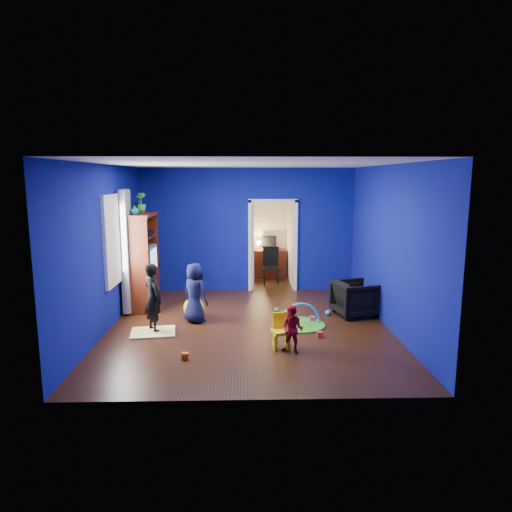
{
  "coord_description": "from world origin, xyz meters",
  "views": [
    {
      "loc": [
        -0.08,
        -7.92,
        2.67
      ],
      "look_at": [
        0.14,
        0.4,
        1.24
      ],
      "focal_mm": 32.0,
      "sensor_mm": 36.0,
      "label": 1
    }
  ],
  "objects_px": {
    "crt_tv": "(142,259)",
    "toddler_red": "(292,329)",
    "hopper_ball": "(194,308)",
    "study_desk": "(269,263)",
    "vase": "(135,210)",
    "folding_chair": "(271,267)",
    "kid_chair": "(282,333)",
    "child_black": "(153,298)",
    "tv_armoire": "(141,261)",
    "armchair": "(355,298)",
    "play_mat": "(300,325)",
    "child_navy": "(195,293)"
  },
  "relations": [
    {
      "from": "child_navy",
      "to": "study_desk",
      "type": "height_order",
      "value": "child_navy"
    },
    {
      "from": "armchair",
      "to": "study_desk",
      "type": "bearing_deg",
      "value": 8.53
    },
    {
      "from": "armchair",
      "to": "tv_armoire",
      "type": "xyz_separation_m",
      "value": [
        -4.29,
        0.67,
        0.64
      ]
    },
    {
      "from": "child_black",
      "to": "tv_armoire",
      "type": "xyz_separation_m",
      "value": [
        -0.54,
        1.52,
        0.37
      ]
    },
    {
      "from": "child_black",
      "to": "vase",
      "type": "xyz_separation_m",
      "value": [
        -0.54,
        1.22,
        1.44
      ]
    },
    {
      "from": "child_black",
      "to": "kid_chair",
      "type": "relative_size",
      "value": 2.44
    },
    {
      "from": "child_black",
      "to": "vase",
      "type": "height_order",
      "value": "vase"
    },
    {
      "from": "child_black",
      "to": "tv_armoire",
      "type": "bearing_deg",
      "value": -17.4
    },
    {
      "from": "child_black",
      "to": "play_mat",
      "type": "relative_size",
      "value": 1.33
    },
    {
      "from": "armchair",
      "to": "child_black",
      "type": "xyz_separation_m",
      "value": [
        -3.75,
        -0.85,
        0.27
      ]
    },
    {
      "from": "kid_chair",
      "to": "child_black",
      "type": "bearing_deg",
      "value": 143.48
    },
    {
      "from": "vase",
      "to": "play_mat",
      "type": "distance_m",
      "value": 3.87
    },
    {
      "from": "child_black",
      "to": "study_desk",
      "type": "relative_size",
      "value": 1.39
    },
    {
      "from": "toddler_red",
      "to": "kid_chair",
      "type": "height_order",
      "value": "toddler_red"
    },
    {
      "from": "child_navy",
      "to": "crt_tv",
      "type": "bearing_deg",
      "value": -0.34
    },
    {
      "from": "child_black",
      "to": "study_desk",
      "type": "height_order",
      "value": "child_black"
    },
    {
      "from": "tv_armoire",
      "to": "crt_tv",
      "type": "bearing_deg",
      "value": 0.0
    },
    {
      "from": "armchair",
      "to": "play_mat",
      "type": "height_order",
      "value": "armchair"
    },
    {
      "from": "vase",
      "to": "folding_chair",
      "type": "xyz_separation_m",
      "value": [
        2.81,
        2.27,
        -1.59
      ]
    },
    {
      "from": "crt_tv",
      "to": "folding_chair",
      "type": "xyz_separation_m",
      "value": [
        2.77,
        1.97,
        -0.56
      ]
    },
    {
      "from": "crt_tv",
      "to": "tv_armoire",
      "type": "bearing_deg",
      "value": 180.0
    },
    {
      "from": "armchair",
      "to": "folding_chair",
      "type": "distance_m",
      "value": 3.03
    },
    {
      "from": "hopper_ball",
      "to": "folding_chair",
      "type": "relative_size",
      "value": 0.44
    },
    {
      "from": "toddler_red",
      "to": "vase",
      "type": "bearing_deg",
      "value": 167.73
    },
    {
      "from": "tv_armoire",
      "to": "play_mat",
      "type": "relative_size",
      "value": 2.13
    },
    {
      "from": "child_black",
      "to": "tv_armoire",
      "type": "height_order",
      "value": "tv_armoire"
    },
    {
      "from": "crt_tv",
      "to": "study_desk",
      "type": "relative_size",
      "value": 0.8
    },
    {
      "from": "tv_armoire",
      "to": "hopper_ball",
      "type": "height_order",
      "value": "tv_armoire"
    },
    {
      "from": "toddler_red",
      "to": "hopper_ball",
      "type": "xyz_separation_m",
      "value": [
        -1.71,
        1.82,
        -0.17
      ]
    },
    {
      "from": "crt_tv",
      "to": "toddler_red",
      "type": "bearing_deg",
      "value": -42.36
    },
    {
      "from": "tv_armoire",
      "to": "study_desk",
      "type": "relative_size",
      "value": 2.23
    },
    {
      "from": "kid_chair",
      "to": "study_desk",
      "type": "height_order",
      "value": "study_desk"
    },
    {
      "from": "vase",
      "to": "hopper_ball",
      "type": "bearing_deg",
      "value": -21.49
    },
    {
      "from": "play_mat",
      "to": "child_navy",
      "type": "bearing_deg",
      "value": 172.34
    },
    {
      "from": "child_black",
      "to": "vase",
      "type": "distance_m",
      "value": 1.96
    },
    {
      "from": "tv_armoire",
      "to": "study_desk",
      "type": "height_order",
      "value": "tv_armoire"
    },
    {
      "from": "hopper_ball",
      "to": "study_desk",
      "type": "relative_size",
      "value": 0.46
    },
    {
      "from": "crt_tv",
      "to": "folding_chair",
      "type": "relative_size",
      "value": 0.76
    },
    {
      "from": "toddler_red",
      "to": "crt_tv",
      "type": "height_order",
      "value": "crt_tv"
    },
    {
      "from": "vase",
      "to": "tv_armoire",
      "type": "bearing_deg",
      "value": 90.0
    },
    {
      "from": "armchair",
      "to": "toddler_red",
      "type": "bearing_deg",
      "value": 129.28
    },
    {
      "from": "hopper_ball",
      "to": "study_desk",
      "type": "bearing_deg",
      "value": 65.85
    },
    {
      "from": "tv_armoire",
      "to": "play_mat",
      "type": "xyz_separation_m",
      "value": [
        3.14,
        -1.26,
        -0.97
      ]
    },
    {
      "from": "crt_tv",
      "to": "kid_chair",
      "type": "bearing_deg",
      "value": -41.61
    },
    {
      "from": "vase",
      "to": "kid_chair",
      "type": "relative_size",
      "value": 0.36
    },
    {
      "from": "toddler_red",
      "to": "child_navy",
      "type": "bearing_deg",
      "value": 162.76
    },
    {
      "from": "crt_tv",
      "to": "kid_chair",
      "type": "distance_m",
      "value": 3.65
    },
    {
      "from": "armchair",
      "to": "folding_chair",
      "type": "xyz_separation_m",
      "value": [
        -1.48,
        2.64,
        0.12
      ]
    },
    {
      "from": "vase",
      "to": "kid_chair",
      "type": "height_order",
      "value": "vase"
    },
    {
      "from": "armchair",
      "to": "vase",
      "type": "bearing_deg",
      "value": 71.2
    }
  ]
}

